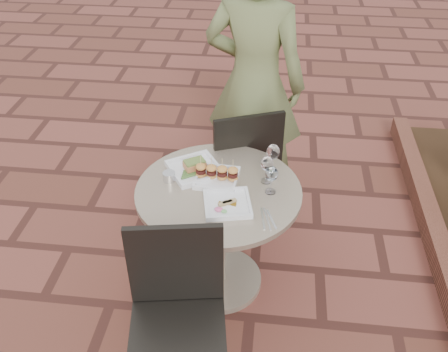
# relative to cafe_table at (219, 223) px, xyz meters

# --- Properties ---
(ground) EXTENTS (60.00, 60.00, 0.00)m
(ground) POSITION_rel_cafe_table_xyz_m (-0.21, 0.16, -0.48)
(ground) COLOR brown
(ground) RESTS_ON ground
(cafe_table) EXTENTS (0.90, 0.90, 0.73)m
(cafe_table) POSITION_rel_cafe_table_xyz_m (0.00, 0.00, 0.00)
(cafe_table) COLOR gray
(cafe_table) RESTS_ON ground
(chair_far) EXTENTS (0.57, 0.57, 0.93)m
(chair_far) POSITION_rel_cafe_table_xyz_m (0.09, 0.56, 0.07)
(chair_far) COLOR black
(chair_far) RESTS_ON ground
(chair_near) EXTENTS (0.51, 0.51, 0.93)m
(chair_near) POSITION_rel_cafe_table_xyz_m (-0.11, -0.64, 0.07)
(chair_near) COLOR black
(chair_near) RESTS_ON ground
(diner) EXTENTS (0.76, 0.58, 1.86)m
(diner) POSITION_rel_cafe_table_xyz_m (0.13, 0.89, 0.44)
(diner) COLOR #5C6437
(diner) RESTS_ON ground
(plate_salmon) EXTENTS (0.37, 0.37, 0.07)m
(plate_salmon) POSITION_rel_cafe_table_xyz_m (-0.15, 0.15, 0.27)
(plate_salmon) COLOR white
(plate_salmon) RESTS_ON cafe_table
(plate_sliders) EXTENTS (0.24, 0.24, 0.15)m
(plate_sliders) POSITION_rel_cafe_table_xyz_m (-0.02, 0.08, 0.28)
(plate_sliders) COLOR white
(plate_sliders) RESTS_ON cafe_table
(plate_tuna) EXTENTS (0.28, 0.28, 0.03)m
(plate_tuna) POSITION_rel_cafe_table_xyz_m (0.06, -0.13, 0.26)
(plate_tuna) COLOR white
(plate_tuna) RESTS_ON cafe_table
(wine_glass_right) EXTENTS (0.07, 0.07, 0.16)m
(wine_glass_right) POSITION_rel_cafe_table_xyz_m (0.28, 0.01, 0.36)
(wine_glass_right) COLOR white
(wine_glass_right) RESTS_ON cafe_table
(wine_glass_mid) EXTENTS (0.07, 0.07, 0.17)m
(wine_glass_mid) POSITION_rel_cafe_table_xyz_m (0.28, 0.21, 0.37)
(wine_glass_mid) COLOR white
(wine_glass_mid) RESTS_ON cafe_table
(wine_glass_far) EXTENTS (0.07, 0.07, 0.16)m
(wine_glass_far) POSITION_rel_cafe_table_xyz_m (0.25, 0.10, 0.36)
(wine_glass_far) COLOR white
(wine_glass_far) RESTS_ON cafe_table
(steel_ramekin) EXTENTS (0.09, 0.09, 0.05)m
(steel_ramekin) POSITION_rel_cafe_table_xyz_m (-0.28, 0.05, 0.27)
(steel_ramekin) COLOR silver
(steel_ramekin) RESTS_ON cafe_table
(cutlery_set) EXTENTS (0.12, 0.19, 0.00)m
(cutlery_set) POSITION_rel_cafe_table_xyz_m (0.27, -0.21, 0.25)
(cutlery_set) COLOR silver
(cutlery_set) RESTS_ON cafe_table
(planter_curb) EXTENTS (0.12, 3.00, 0.15)m
(planter_curb) POSITION_rel_cafe_table_xyz_m (1.39, 0.46, -0.41)
(planter_curb) COLOR brown
(planter_curb) RESTS_ON ground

